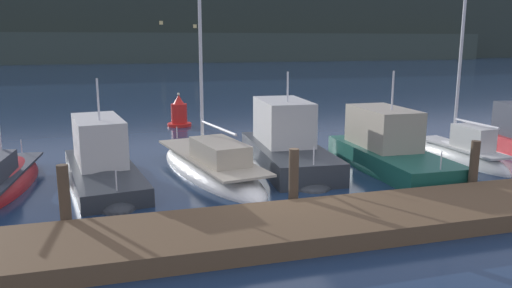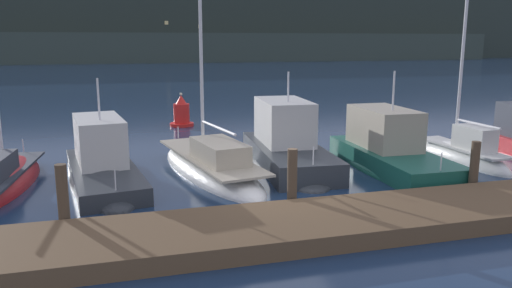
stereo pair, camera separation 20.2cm
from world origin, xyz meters
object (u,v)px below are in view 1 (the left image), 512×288
motorboat_berth_3 (103,172)px  sailboat_berth_4 (210,169)px  motorboat_berth_5 (287,152)px  sailboat_berth_7 (461,157)px  channel_buoy (179,114)px  motorboat_berth_6 (389,157)px

motorboat_berth_3 → sailboat_berth_4: (3.75, 0.05, -0.21)m
motorboat_berth_3 → motorboat_berth_5: 6.82m
motorboat_berth_5 → sailboat_berth_7: 7.08m
sailboat_berth_4 → channel_buoy: bearing=88.3°
motorboat_berth_5 → channel_buoy: size_ratio=3.89×
motorboat_berth_6 → motorboat_berth_5: bearing=158.1°
sailboat_berth_7 → motorboat_berth_5: bearing=169.5°
sailboat_berth_7 → channel_buoy: size_ratio=3.80×
motorboat_berth_3 → sailboat_berth_7: bearing=-4.0°
motorboat_berth_3 → channel_buoy: (4.07, 10.64, 0.34)m
motorboat_berth_5 → channel_buoy: (-2.74, 10.30, 0.17)m
motorboat_berth_3 → motorboat_berth_5: size_ratio=1.02×
sailboat_berth_4 → motorboat_berth_5: size_ratio=1.40×
sailboat_berth_4 → sailboat_berth_7: 10.06m
motorboat_berth_3 → sailboat_berth_7: 13.79m
sailboat_berth_7 → sailboat_berth_4: bearing=174.2°
motorboat_berth_3 → sailboat_berth_7: size_ratio=1.04×
motorboat_berth_6 → sailboat_berth_7: (3.36, 0.15, -0.27)m
channel_buoy → motorboat_berth_6: bearing=-61.7°
sailboat_berth_4 → motorboat_berth_6: bearing=-9.9°
motorboat_berth_6 → motorboat_berth_3: bearing=173.9°
motorboat_berth_3 → sailboat_berth_7: sailboat_berth_7 is taller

